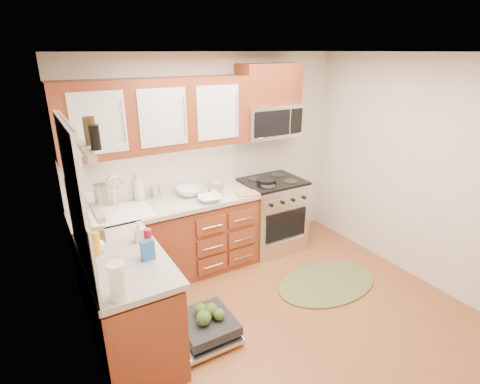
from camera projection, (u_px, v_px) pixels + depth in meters
floor at (296, 324)px, 3.66m from camera, size 3.50×3.50×0.00m
ceiling at (314, 52)px, 2.77m from camera, size 3.50×3.50×0.00m
wall_back at (213, 159)px, 4.63m from camera, size 3.50×0.04×2.50m
wall_left at (90, 261)px, 2.39m from camera, size 0.04×3.50×2.50m
wall_right at (431, 175)px, 4.04m from camera, size 0.04×3.50×2.50m
base_cabinet_back at (171, 242)px, 4.34m from camera, size 2.05×0.60×0.85m
base_cabinet_left at (129, 307)px, 3.25m from camera, size 0.60×1.25×0.85m
countertop_back at (168, 205)px, 4.16m from camera, size 2.07×0.64×0.05m
countertop_left at (124, 259)px, 3.09m from camera, size 0.64×1.27×0.05m
backsplash_back at (157, 171)px, 4.29m from camera, size 2.05×0.02×0.57m
backsplash_left at (80, 233)px, 2.84m from camera, size 0.02×1.25×0.57m
upper_cabinets at (157, 115)px, 3.93m from camera, size 2.05×0.35×0.75m
cabinet_over_mw at (269, 84)px, 4.49m from camera, size 0.76×0.35×0.47m
range at (272, 214)px, 4.97m from camera, size 0.76×0.64×0.95m
microwave at (269, 120)px, 4.63m from camera, size 0.76×0.38×0.40m
sink at (122, 224)px, 3.94m from camera, size 0.62×0.50×0.26m
dishwasher at (203, 329)px, 3.46m from camera, size 0.70×0.60×0.20m
window at (74, 193)px, 2.70m from camera, size 0.03×1.05×1.05m
window_blind at (70, 148)px, 2.59m from camera, size 0.02×0.96×0.40m
shelf_upper at (86, 151)px, 1.84m from camera, size 0.04×0.40×0.03m
shelf_lower at (94, 207)px, 1.95m from camera, size 0.04×0.40×0.03m
rug at (327, 283)px, 4.30m from camera, size 1.43×1.17×0.02m
skillet at (266, 181)px, 4.70m from camera, size 0.28×0.28×0.05m
stock_pot at (216, 191)px, 4.37m from camera, size 0.23×0.23×0.11m
cutting_board at (248, 194)px, 4.40m from camera, size 0.29×0.22×0.02m
canister at (156, 192)px, 4.27m from camera, size 0.11×0.11×0.15m
paper_towel_roll at (118, 281)px, 2.52m from camera, size 0.15×0.15×0.27m
mustard_bottle at (96, 244)px, 3.06m from camera, size 0.08×0.08×0.21m
red_bottle at (148, 242)px, 3.05m from camera, size 0.08×0.08×0.24m
wooden_box at (97, 236)px, 3.27m from camera, size 0.14×0.11×0.13m
blue_carton at (148, 250)px, 3.01m from camera, size 0.11×0.06×0.17m
bowl_a at (209, 199)px, 4.19m from camera, size 0.31×0.31×0.06m
bowl_b at (189, 191)px, 4.36m from camera, size 0.40×0.40×0.09m
cup at (216, 184)px, 4.61m from camera, size 0.16×0.16×0.10m
soap_bottle_a at (139, 187)px, 4.18m from camera, size 0.13×0.13×0.32m
soap_bottle_b at (139, 232)px, 3.29m from camera, size 0.10×0.10×0.19m
soap_bottle_c at (98, 244)px, 3.11m from camera, size 0.15×0.15×0.16m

